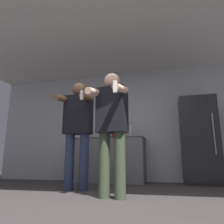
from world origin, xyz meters
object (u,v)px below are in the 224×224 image
at_px(refrigerator, 199,140).
at_px(person_woman_foreground, 112,123).
at_px(bottle_green_wine, 102,133).
at_px(bottle_brown_liquor, 131,132).
at_px(bottle_red_label, 108,133).
at_px(person_man_side, 78,125).
at_px(bottle_short_whiskey, 113,132).

height_order(refrigerator, person_woman_foreground, refrigerator).
bearing_deg(refrigerator, bottle_green_wine, -178.99).
relative_size(bottle_brown_liquor, person_woman_foreground, 0.21).
relative_size(bottle_red_label, person_woman_foreground, 0.22).
distance_m(refrigerator, bottle_green_wine, 2.02).
bearing_deg(bottle_green_wine, refrigerator, 1.01).
distance_m(person_woman_foreground, person_man_side, 0.95).
xyz_separation_m(bottle_red_label, person_man_side, (-0.10, -1.41, -0.06)).
bearing_deg(bottle_brown_liquor, person_man_side, -113.61).
height_order(bottle_short_whiskey, bottle_brown_liquor, bottle_short_whiskey).
distance_m(refrigerator, person_man_side, 2.46).
bearing_deg(refrigerator, bottle_brown_liquor, -178.50).
distance_m(bottle_short_whiskey, bottle_red_label, 0.13).
xyz_separation_m(refrigerator, bottle_red_label, (-1.87, -0.04, 0.20)).
bearing_deg(bottle_red_label, bottle_brown_liquor, -0.00).
relative_size(bottle_red_label, person_man_side, 0.20).
bearing_deg(bottle_short_whiskey, refrigerator, 1.17).
bearing_deg(bottle_green_wine, bottle_brown_liquor, 0.00).
xyz_separation_m(bottle_brown_liquor, bottle_red_label, (-0.51, 0.00, -0.01)).
relative_size(bottle_green_wine, person_woman_foreground, 0.22).
bearing_deg(bottle_green_wine, bottle_short_whiskey, 0.00).
relative_size(bottle_green_wine, bottle_brown_liquor, 1.02).
xyz_separation_m(bottle_green_wine, bottle_brown_liquor, (0.65, 0.00, 0.02)).
xyz_separation_m(bottle_short_whiskey, bottle_green_wine, (-0.26, 0.00, -0.02)).
distance_m(bottle_short_whiskey, bottle_brown_liquor, 0.39).
xyz_separation_m(refrigerator, person_woman_foreground, (-1.26, -2.06, 0.04)).
relative_size(refrigerator, bottle_green_wine, 5.10).
height_order(person_woman_foreground, person_man_side, person_man_side).
height_order(bottle_red_label, person_woman_foreground, person_woman_foreground).
bearing_deg(person_man_side, bottle_brown_liquor, 66.39).
bearing_deg(refrigerator, person_man_side, -143.74).
relative_size(refrigerator, person_man_side, 0.99).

